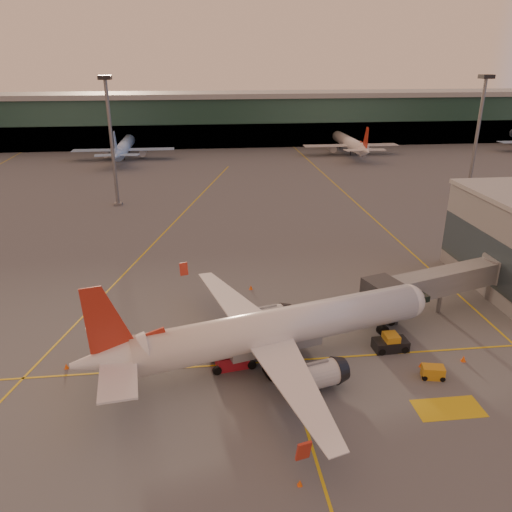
{
  "coord_description": "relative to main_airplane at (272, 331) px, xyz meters",
  "views": [
    {
      "loc": [
        -3.05,
        -37.63,
        28.84
      ],
      "look_at": [
        3.88,
        21.58,
        5.0
      ],
      "focal_mm": 35.0,
      "sensor_mm": 36.0,
      "label": 1
    }
  ],
  "objects": [
    {
      "name": "cone_tail",
      "position": [
        -20.4,
        1.25,
        -3.39
      ],
      "size": [
        0.43,
        0.43,
        0.55
      ],
      "color": "#FF5B0D",
      "rests_on": "ground"
    },
    {
      "name": "cone_wing_left",
      "position": [
        -0.23,
        17.22,
        -3.36
      ],
      "size": [
        0.48,
        0.48,
        0.6
      ],
      "color": "#FF5B0D",
      "rests_on": "ground"
    },
    {
      "name": "cone_fwd",
      "position": [
        14.75,
        -2.58,
        -3.42
      ],
      "size": [
        0.37,
        0.37,
        0.48
      ],
      "color": "#FF5B0D",
      "rests_on": "ground"
    },
    {
      "name": "gpu_cart",
      "position": [
        15.1,
        -4.46,
        -3.04
      ],
      "size": [
        2.35,
        1.71,
        1.24
      ],
      "rotation": [
        0.0,
        0.0,
        -0.22
      ],
      "color": "#C58918",
      "rests_on": "ground"
    },
    {
      "name": "main_airplane",
      "position": [
        0.0,
        0.0,
        0.0
      ],
      "size": [
        36.66,
        33.42,
        11.23
      ],
      "rotation": [
        0.0,
        0.0,
        0.26
      ],
      "color": "white",
      "rests_on": "ground"
    },
    {
      "name": "jet_bridge",
      "position": [
        22.89,
        8.7,
        0.2
      ],
      "size": [
        21.51,
        9.36,
        5.65
      ],
      "color": "slate",
      "rests_on": "ground"
    },
    {
      "name": "cone_wing_right",
      "position": [
        -0.2,
        -15.81,
        -3.41
      ],
      "size": [
        0.4,
        0.4,
        0.5
      ],
      "color": "#FF5B0D",
      "rests_on": "ground"
    },
    {
      "name": "mast_west_near",
      "position": [
        -23.49,
        61.04,
        11.21
      ],
      "size": [
        2.4,
        2.4,
        25.6
      ],
      "color": "slate",
      "rests_on": "ground"
    },
    {
      "name": "terminal",
      "position": [
        -3.49,
        136.83,
        5.11
      ],
      "size": [
        400.0,
        20.0,
        17.6
      ],
      "color": "#19382D",
      "rests_on": "ground"
    },
    {
      "name": "mast_east_near",
      "position": [
        51.51,
        57.04,
        11.21
      ],
      "size": [
        2.4,
        2.4,
        25.6
      ],
      "color": "slate",
      "rests_on": "ground"
    },
    {
      "name": "distant_aircraft_row",
      "position": [
        7.35,
        113.04,
        -3.65
      ],
      "size": [
        350.0,
        34.0,
        13.0
      ],
      "color": "#8EB7EE",
      "rests_on": "ground"
    },
    {
      "name": "ground",
      "position": [
        -3.49,
        -4.96,
        -3.65
      ],
      "size": [
        600.0,
        600.0,
        0.0
      ],
      "primitive_type": "plane",
      "color": "#4C4F54",
      "rests_on": "ground"
    },
    {
      "name": "cone_nose",
      "position": [
        19.48,
        -2.15,
        -3.34
      ],
      "size": [
        0.5,
        0.5,
        0.64
      ],
      "color": "#FF5B0D",
      "rests_on": "ground"
    },
    {
      "name": "pushback_tug",
      "position": [
        12.85,
        0.81,
        -2.9
      ],
      "size": [
        3.65,
        2.09,
        1.84
      ],
      "rotation": [
        0.0,
        0.0,
        0.04
      ],
      "color": "black",
      "rests_on": "ground"
    },
    {
      "name": "taxi_markings",
      "position": [
        -10.81,
        39.53,
        -3.65
      ],
      "size": [
        100.12,
        173.0,
        0.01
      ],
      "color": "gold",
      "rests_on": "ground"
    },
    {
      "name": "catering_truck",
      "position": [
        -4.22,
        -0.11,
        -1.15
      ],
      "size": [
        6.0,
        3.35,
        4.4
      ],
      "rotation": [
        0.0,
        0.0,
        0.17
      ],
      "color": "#A51726",
      "rests_on": "ground"
    }
  ]
}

